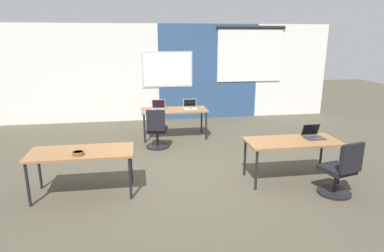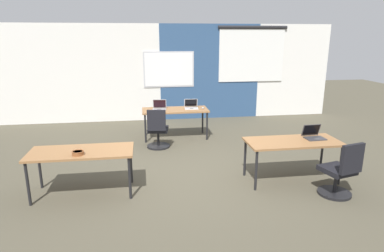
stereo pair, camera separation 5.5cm
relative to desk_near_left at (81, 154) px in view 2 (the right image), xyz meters
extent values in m
plane|color=#4C4738|center=(1.75, 0.60, -0.66)|extent=(24.00, 24.00, 0.00)
cube|color=silver|center=(1.75, 4.80, 0.74)|extent=(10.00, 0.20, 2.80)
cube|color=#2D4C75|center=(3.00, 4.69, 0.74)|extent=(2.99, 0.01, 2.80)
cube|color=#B7B7BC|center=(1.76, 4.69, 0.85)|extent=(1.48, 0.02, 1.04)
cube|color=white|center=(1.76, 4.68, 0.85)|extent=(1.40, 0.02, 0.96)
cube|color=white|center=(4.26, 4.67, 1.22)|extent=(2.00, 0.02, 1.54)
cylinder|color=black|center=(4.26, 4.67, 2.04)|extent=(2.10, 0.10, 0.10)
cube|color=olive|center=(0.00, 0.00, 0.04)|extent=(1.60, 0.70, 0.04)
cylinder|color=black|center=(-0.74, -0.30, -0.32)|extent=(0.04, 0.04, 0.68)
cylinder|color=black|center=(0.74, -0.30, -0.32)|extent=(0.04, 0.04, 0.68)
cylinder|color=black|center=(-0.74, 0.30, -0.32)|extent=(0.04, 0.04, 0.68)
cylinder|color=black|center=(0.74, 0.30, -0.32)|extent=(0.04, 0.04, 0.68)
cube|color=olive|center=(3.50, 0.00, 0.04)|extent=(1.60, 0.70, 0.04)
cylinder|color=black|center=(2.76, -0.30, -0.32)|extent=(0.04, 0.04, 0.68)
cylinder|color=black|center=(4.24, -0.30, -0.32)|extent=(0.04, 0.04, 0.68)
cylinder|color=black|center=(2.76, 0.30, -0.32)|extent=(0.04, 0.04, 0.68)
cylinder|color=black|center=(4.24, 0.30, -0.32)|extent=(0.04, 0.04, 0.68)
cube|color=olive|center=(1.75, 2.80, 0.04)|extent=(1.60, 0.70, 0.04)
cylinder|color=black|center=(1.01, 2.50, -0.32)|extent=(0.04, 0.04, 0.68)
cylinder|color=black|center=(2.49, 2.50, -0.32)|extent=(0.04, 0.04, 0.68)
cylinder|color=black|center=(1.01, 3.10, -0.32)|extent=(0.04, 0.04, 0.68)
cylinder|color=black|center=(2.49, 3.10, -0.32)|extent=(0.04, 0.04, 0.68)
cube|color=#9E9EA3|center=(1.36, 2.78, 0.07)|extent=(0.36, 0.27, 0.02)
cube|color=#4C4C4F|center=(1.36, 2.73, 0.08)|extent=(0.10, 0.07, 0.00)
cube|color=#9E9EA3|center=(1.38, 2.92, 0.19)|extent=(0.33, 0.09, 0.22)
cube|color=black|center=(1.38, 2.91, 0.19)|extent=(0.30, 0.08, 0.19)
cylinder|color=black|center=(1.29, 2.13, -0.64)|extent=(0.52, 0.52, 0.04)
cylinder|color=black|center=(1.29, 2.13, -0.45)|extent=(0.06, 0.06, 0.34)
cube|color=black|center=(1.29, 2.13, -0.24)|extent=(0.50, 0.50, 0.08)
cube|color=black|center=(1.25, 1.88, 0.03)|extent=(0.40, 0.12, 0.46)
sphere|color=black|center=(1.33, 2.36, -0.64)|extent=(0.04, 0.04, 0.04)
sphere|color=black|center=(1.50, 2.02, -0.64)|extent=(0.04, 0.04, 0.04)
sphere|color=black|center=(1.06, 2.09, -0.64)|extent=(0.04, 0.04, 0.04)
cube|color=#333338|center=(3.92, 0.04, 0.07)|extent=(0.34, 0.25, 0.02)
cube|color=#4C4C4F|center=(3.93, -0.01, 0.08)|extent=(0.09, 0.06, 0.00)
cube|color=#333338|center=(3.92, 0.19, 0.18)|extent=(0.33, 0.09, 0.21)
cube|color=black|center=(3.92, 0.18, 0.18)|extent=(0.30, 0.08, 0.19)
cylinder|color=black|center=(3.97, -0.63, -0.64)|extent=(0.52, 0.52, 0.04)
cylinder|color=black|center=(3.97, -0.63, -0.45)|extent=(0.06, 0.06, 0.34)
cube|color=black|center=(3.97, -0.63, -0.24)|extent=(0.53, 0.53, 0.08)
cube|color=black|center=(4.03, -0.87, 0.03)|extent=(0.40, 0.15, 0.46)
sphere|color=black|center=(3.91, -0.40, -0.64)|extent=(0.04, 0.04, 0.04)
sphere|color=black|center=(4.20, -0.65, -0.64)|extent=(0.04, 0.04, 0.04)
sphere|color=black|center=(3.77, -0.76, -0.64)|extent=(0.04, 0.04, 0.04)
cube|color=silver|center=(2.15, 2.80, 0.07)|extent=(0.34, 0.25, 0.02)
cube|color=#4C4C4F|center=(2.15, 2.75, 0.08)|extent=(0.09, 0.07, 0.00)
cube|color=silver|center=(2.16, 2.96, 0.18)|extent=(0.33, 0.11, 0.21)
cube|color=black|center=(2.16, 2.95, 0.18)|extent=(0.30, 0.09, 0.18)
ellipsoid|color=#B2B2B7|center=(2.43, 2.77, 0.08)|extent=(0.08, 0.11, 0.03)
cylinder|color=brown|center=(-0.01, -0.18, 0.09)|extent=(0.17, 0.17, 0.05)
torus|color=brown|center=(-0.01, -0.18, 0.11)|extent=(0.18, 0.18, 0.02)
cylinder|color=#B26628|center=(-0.01, -0.18, 0.11)|extent=(0.14, 0.14, 0.01)
camera|label=1|loc=(0.95, -5.05, 1.79)|focal=30.84mm
camera|label=2|loc=(1.00, -5.06, 1.79)|focal=30.84mm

